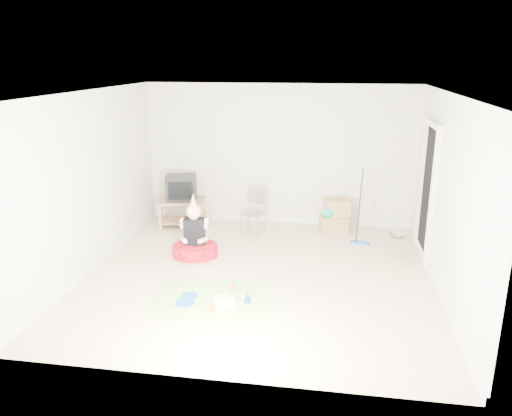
# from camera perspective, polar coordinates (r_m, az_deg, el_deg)

# --- Properties ---
(ground) EXTENTS (5.00, 5.00, 0.00)m
(ground) POSITION_cam_1_polar(r_m,az_deg,el_deg) (7.33, 0.28, -7.68)
(ground) COLOR beige
(ground) RESTS_ON ground
(doorway_recess) EXTENTS (0.02, 0.90, 2.05)m
(doorway_recess) POSITION_cam_1_polar(r_m,az_deg,el_deg) (8.18, 19.07, 1.62)
(doorway_recess) COLOR black
(doorway_recess) RESTS_ON ground
(tv_stand) EXTENTS (0.90, 0.65, 0.51)m
(tv_stand) POSITION_cam_1_polar(r_m,az_deg,el_deg) (9.39, -8.39, -0.32)
(tv_stand) COLOR #986644
(tv_stand) RESTS_ON ground
(crt_tv) EXTENTS (0.62, 0.55, 0.46)m
(crt_tv) POSITION_cam_1_polar(r_m,az_deg,el_deg) (9.27, -8.51, 2.30)
(crt_tv) COLOR black
(crt_tv) RESTS_ON tv_stand
(folding_chair) EXTENTS (0.46, 0.44, 0.82)m
(folding_chair) POSITION_cam_1_polar(r_m,az_deg,el_deg) (8.85, -0.40, -0.54)
(folding_chair) COLOR gray
(folding_chair) RESTS_ON ground
(cardboard_boxes) EXTENTS (0.56, 0.47, 0.61)m
(cardboard_boxes) POSITION_cam_1_polar(r_m,az_deg,el_deg) (9.07, 8.98, -1.00)
(cardboard_boxes) COLOR #A57F50
(cardboard_boxes) RESTS_ON ground
(floor_mop) EXTENTS (0.32, 0.41, 1.23)m
(floor_mop) POSITION_cam_1_polar(r_m,az_deg,el_deg) (8.61, 11.87, -2.37)
(floor_mop) COLOR blue
(floor_mop) RESTS_ON ground
(book_pile) EXTENTS (0.25, 0.29, 0.08)m
(book_pile) POSITION_cam_1_polar(r_m,az_deg,el_deg) (9.18, 15.81, -2.92)
(book_pile) COLOR #277751
(book_pile) RESTS_ON ground
(seated_woman) EXTENTS (0.81, 0.81, 1.03)m
(seated_woman) POSITION_cam_1_polar(r_m,az_deg,el_deg) (7.98, -7.00, -3.98)
(seated_woman) COLOR #B01020
(seated_woman) RESTS_ON ground
(party_mat) EXTENTS (1.77, 1.38, 0.01)m
(party_mat) POSITION_cam_1_polar(r_m,az_deg,el_deg) (6.70, -4.87, -10.23)
(party_mat) COLOR #EF3274
(party_mat) RESTS_ON ground
(birthday_cake) EXTENTS (0.32, 0.28, 0.14)m
(birthday_cake) POSITION_cam_1_polar(r_m,az_deg,el_deg) (6.45, -3.61, -10.97)
(birthday_cake) COLOR white
(birthday_cake) RESTS_ON party_mat
(blue_plate_near) EXTENTS (0.26, 0.26, 0.01)m
(blue_plate_near) POSITION_cam_1_polar(r_m,az_deg,el_deg) (6.78, -7.62, -9.88)
(blue_plate_near) COLOR blue
(blue_plate_near) RESTS_ON party_mat
(blue_plate_far) EXTENTS (0.34, 0.34, 0.01)m
(blue_plate_far) POSITION_cam_1_polar(r_m,az_deg,el_deg) (6.60, -8.13, -10.70)
(blue_plate_far) COLOR blue
(blue_plate_far) RESTS_ON party_mat
(orange_cup_near) EXTENTS (0.09, 0.09, 0.09)m
(orange_cup_near) POSITION_cam_1_polar(r_m,az_deg,el_deg) (6.86, -2.67, -9.07)
(orange_cup_near) COLOR orange
(orange_cup_near) RESTS_ON party_mat
(orange_cup_far) EXTENTS (0.08, 0.08, 0.09)m
(orange_cup_far) POSITION_cam_1_polar(r_m,az_deg,el_deg) (6.37, -4.91, -11.27)
(orange_cup_far) COLOR orange
(orange_cup_far) RESTS_ON party_mat
(blue_party_hat) EXTENTS (0.10, 0.10, 0.14)m
(blue_party_hat) POSITION_cam_1_polar(r_m,az_deg,el_deg) (6.54, -0.95, -10.15)
(blue_party_hat) COLOR #183EAB
(blue_party_hat) RESTS_ON party_mat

